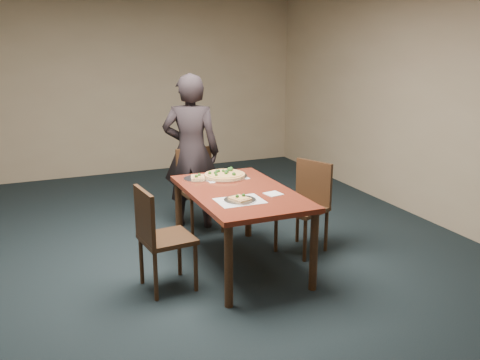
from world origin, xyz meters
name	(u,v)px	position (x,y,z in m)	size (l,w,h in m)	color
ground	(196,274)	(0.00, 0.00, 0.00)	(8.00, 8.00, 0.00)	black
room_shell	(191,83)	(0.00, 0.00, 1.74)	(8.00, 8.00, 8.00)	tan
dining_table	(240,200)	(0.45, 0.01, 0.66)	(0.90, 1.50, 0.75)	#5E1D12
chair_far	(198,184)	(0.42, 1.15, 0.52)	(0.45, 0.45, 0.91)	black
chair_left	(158,233)	(-0.38, -0.16, 0.52)	(0.46, 0.46, 0.91)	black
chair_right	(307,201)	(1.22, 0.13, 0.52)	(0.56, 0.56, 0.91)	black
diner	(191,152)	(0.38, 1.25, 0.87)	(0.63, 0.42, 1.73)	black
placemat_main	(225,177)	(0.49, 0.50, 0.75)	(0.42, 0.32, 0.00)	white
placemat_near	(240,201)	(0.32, -0.28, 0.75)	(0.40, 0.30, 0.00)	white
pizza_pan	(225,175)	(0.49, 0.50, 0.77)	(0.45, 0.45, 0.07)	silver
slice_plate_near	(240,199)	(0.32, -0.28, 0.76)	(0.28, 0.28, 0.06)	silver
slice_plate_far	(198,178)	(0.21, 0.54, 0.76)	(0.28, 0.28, 0.06)	silver
napkin	(273,194)	(0.68, -0.22, 0.75)	(0.14, 0.14, 0.01)	white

